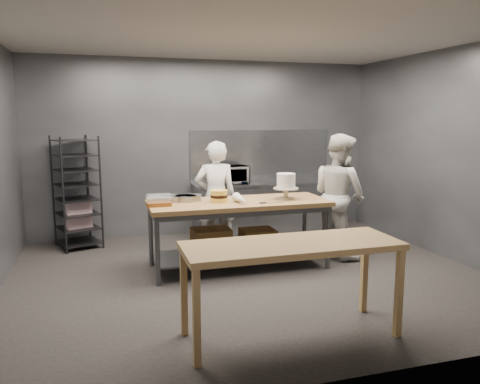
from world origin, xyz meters
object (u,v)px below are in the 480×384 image
object	(u,v)px
speed_rack	(77,193)
chef_behind	(216,198)
layer_cake	(219,196)
microwave	(232,175)
frosted_cake_stand	(286,183)
work_table	(236,226)
near_counter	(292,252)
chef_right	(339,195)

from	to	relation	value
speed_rack	chef_behind	xyz separation A→B (m)	(2.00, -0.93, -0.01)
chef_behind	layer_cake	xyz separation A→B (m)	(-0.14, -0.77, 0.16)
microwave	frosted_cake_stand	bearing A→B (deg)	-82.09
frosted_cake_stand	layer_cake	distance (m)	0.94
work_table	near_counter	distance (m)	2.10
work_table	microwave	bearing A→B (deg)	76.00
near_counter	frosted_cake_stand	world-z (taller)	frosted_cake_stand
frosted_cake_stand	layer_cake	bearing A→B (deg)	177.06
near_counter	chef_right	xyz separation A→B (m)	(1.68, 2.22, 0.08)
work_table	layer_cake	distance (m)	0.49
microwave	frosted_cake_stand	distance (m)	1.85
chef_right	microwave	xyz separation A→B (m)	(-1.17, 1.64, 0.15)
work_table	microwave	size ratio (longest dim) A/B	4.43
work_table	near_counter	xyz separation A→B (m)	(-0.07, -2.08, 0.24)
work_table	microwave	xyz separation A→B (m)	(0.44, 1.78, 0.48)
chef_behind	chef_right	size ratio (longest dim) A/B	0.94
near_counter	chef_behind	distance (m)	2.85
work_table	near_counter	bearing A→B (deg)	-91.79
work_table	frosted_cake_stand	distance (m)	0.90
speed_rack	microwave	world-z (taller)	speed_rack
work_table	speed_rack	world-z (taller)	speed_rack
near_counter	speed_rack	size ratio (longest dim) A/B	1.14
near_counter	speed_rack	distance (m)	4.29
layer_cake	near_counter	bearing A→B (deg)	-85.43
chef_right	speed_rack	bearing A→B (deg)	53.29
frosted_cake_stand	near_counter	bearing A→B (deg)	-110.57
microwave	frosted_cake_stand	xyz separation A→B (m)	(0.25, -1.83, 0.09)
work_table	speed_rack	size ratio (longest dim) A/B	1.37
speed_rack	layer_cake	xyz separation A→B (m)	(1.86, -1.70, 0.14)
layer_cake	microwave	bearing A→B (deg)	69.24
near_counter	layer_cake	xyz separation A→B (m)	(-0.17, 2.08, 0.19)
layer_cake	work_table	bearing A→B (deg)	0.31
chef_behind	microwave	distance (m)	1.16
speed_rack	chef_behind	size ratio (longest dim) A/B	1.04
work_table	layer_cake	size ratio (longest dim) A/B	10.48
chef_behind	frosted_cake_stand	xyz separation A→B (m)	(0.79, -0.82, 0.30)
microwave	chef_behind	bearing A→B (deg)	-117.88
layer_cake	frosted_cake_stand	bearing A→B (deg)	-2.94
chef_behind	work_table	bearing A→B (deg)	103.21
near_counter	frosted_cake_stand	bearing A→B (deg)	69.43
speed_rack	work_table	bearing A→B (deg)	-39.10
near_counter	frosted_cake_stand	size ratio (longest dim) A/B	5.65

